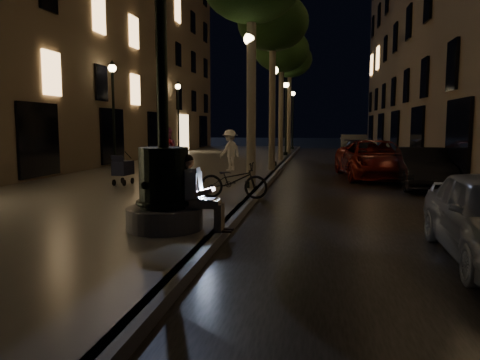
% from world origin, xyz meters
% --- Properties ---
extents(ground, '(120.00, 120.00, 0.00)m').
position_xyz_m(ground, '(0.00, 15.00, 0.00)').
color(ground, black).
rests_on(ground, ground).
extents(cobble_lane, '(6.00, 45.00, 0.02)m').
position_xyz_m(cobble_lane, '(3.00, 15.00, 0.01)').
color(cobble_lane, black).
rests_on(cobble_lane, ground).
extents(promenade, '(8.00, 45.00, 0.20)m').
position_xyz_m(promenade, '(-4.00, 15.00, 0.10)').
color(promenade, slate).
rests_on(promenade, ground).
extents(curb_strip, '(0.25, 45.00, 0.20)m').
position_xyz_m(curb_strip, '(0.00, 15.00, 0.10)').
color(curb_strip, '#59595B').
rests_on(curb_strip, ground).
extents(building_left, '(8.00, 36.00, 15.00)m').
position_xyz_m(building_left, '(-12.00, 18.00, 7.50)').
color(building_left, '#7B654C').
rests_on(building_left, ground).
extents(fountain_lamppost, '(1.40, 1.40, 5.21)m').
position_xyz_m(fountain_lamppost, '(-1.00, 2.00, 1.21)').
color(fountain_lamppost, '#59595B').
rests_on(fountain_lamppost, promenade).
extents(seated_man_laptop, '(1.01, 0.34, 1.38)m').
position_xyz_m(seated_man_laptop, '(-0.39, 2.00, 0.93)').
color(seated_man_laptop, gray).
rests_on(seated_man_laptop, promenade).
extents(tree_second, '(3.00, 3.00, 7.40)m').
position_xyz_m(tree_second, '(-0.20, 14.00, 6.33)').
color(tree_second, '#6B604C').
rests_on(tree_second, promenade).
extents(tree_third, '(3.00, 3.00, 7.20)m').
position_xyz_m(tree_third, '(-0.30, 20.00, 6.14)').
color(tree_third, '#6B604C').
rests_on(tree_third, promenade).
extents(tree_far, '(3.00, 3.00, 7.50)m').
position_xyz_m(tree_far, '(-0.22, 26.00, 6.43)').
color(tree_far, '#6B604C').
rests_on(tree_far, promenade).
extents(lamp_curb_a, '(0.36, 0.36, 4.81)m').
position_xyz_m(lamp_curb_a, '(-0.30, 8.00, 3.24)').
color(lamp_curb_a, black).
rests_on(lamp_curb_a, promenade).
extents(lamp_curb_b, '(0.36, 0.36, 4.81)m').
position_xyz_m(lamp_curb_b, '(-0.30, 16.00, 3.24)').
color(lamp_curb_b, black).
rests_on(lamp_curb_b, promenade).
extents(lamp_curb_c, '(0.36, 0.36, 4.81)m').
position_xyz_m(lamp_curb_c, '(-0.30, 24.00, 3.24)').
color(lamp_curb_c, black).
rests_on(lamp_curb_c, promenade).
extents(lamp_curb_d, '(0.36, 0.36, 4.81)m').
position_xyz_m(lamp_curb_d, '(-0.30, 32.00, 3.24)').
color(lamp_curb_d, black).
rests_on(lamp_curb_d, promenade).
extents(lamp_left_b, '(0.36, 0.36, 4.81)m').
position_xyz_m(lamp_left_b, '(-7.40, 14.00, 3.24)').
color(lamp_left_b, black).
rests_on(lamp_left_b, promenade).
extents(lamp_left_c, '(0.36, 0.36, 4.81)m').
position_xyz_m(lamp_left_c, '(-7.40, 24.00, 3.24)').
color(lamp_left_c, black).
rests_on(lamp_left_c, promenade).
extents(stroller, '(0.48, 1.05, 1.07)m').
position_xyz_m(stroller, '(-4.41, 7.99, 0.73)').
color(stroller, black).
rests_on(stroller, promenade).
extents(car_second, '(1.57, 4.18, 1.36)m').
position_xyz_m(car_second, '(5.20, 10.20, 0.68)').
color(car_second, black).
rests_on(car_second, ground).
extents(car_third, '(3.05, 5.68, 1.52)m').
position_xyz_m(car_third, '(4.00, 13.00, 0.76)').
color(car_third, maroon).
rests_on(car_third, ground).
extents(car_rear, '(2.00, 4.58, 1.31)m').
position_xyz_m(car_rear, '(4.00, 20.51, 0.66)').
color(car_rear, '#2B2C30').
rests_on(car_rear, ground).
extents(car_fifth, '(1.77, 4.67, 1.52)m').
position_xyz_m(car_fifth, '(4.00, 24.50, 0.76)').
color(car_fifth, gray).
rests_on(car_fifth, ground).
extents(pedestrian_red, '(0.78, 0.75, 1.80)m').
position_xyz_m(pedestrian_red, '(-3.56, 9.73, 1.10)').
color(pedestrian_red, '#D12941').
rests_on(pedestrian_red, promenade).
extents(pedestrian_pink, '(0.96, 0.79, 1.81)m').
position_xyz_m(pedestrian_pink, '(-4.38, 12.41, 1.10)').
color(pedestrian_pink, pink).
rests_on(pedestrian_pink, promenade).
extents(pedestrian_white, '(1.14, 1.28, 1.72)m').
position_xyz_m(pedestrian_white, '(-1.91, 13.32, 1.06)').
color(pedestrian_white, white).
rests_on(pedestrian_white, promenade).
extents(bicycle, '(1.81, 0.67, 0.95)m').
position_xyz_m(bicycle, '(-0.40, 5.80, 0.67)').
color(bicycle, black).
rests_on(bicycle, promenade).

